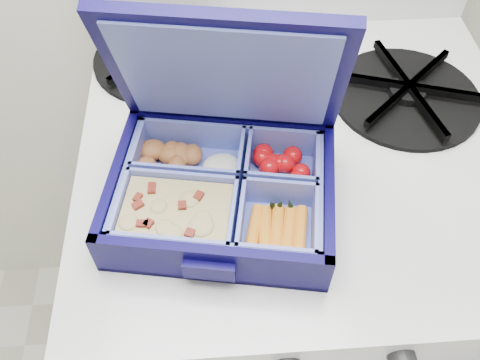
{
  "coord_description": "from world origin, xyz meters",
  "views": [
    {
      "loc": [
        -0.16,
        1.27,
        1.29
      ],
      "look_at": [
        -0.14,
        1.6,
        0.86
      ],
      "focal_mm": 38.0,
      "sensor_mm": 36.0,
      "label": 1
    }
  ],
  "objects_px": {
    "stove": "(282,282)",
    "burner_grate": "(408,90)",
    "bento_box": "(222,193)",
    "fork": "(288,125)"
  },
  "relations": [
    {
      "from": "burner_grate",
      "to": "fork",
      "type": "bearing_deg",
      "value": -165.32
    },
    {
      "from": "bento_box",
      "to": "burner_grate",
      "type": "height_order",
      "value": "bento_box"
    },
    {
      "from": "bento_box",
      "to": "fork",
      "type": "distance_m",
      "value": 0.15
    },
    {
      "from": "stove",
      "to": "burner_grate",
      "type": "xyz_separation_m",
      "value": [
        0.14,
        0.05,
        0.43
      ]
    },
    {
      "from": "bento_box",
      "to": "burner_grate",
      "type": "relative_size",
      "value": 1.19
    },
    {
      "from": "stove",
      "to": "burner_grate",
      "type": "distance_m",
      "value": 0.45
    },
    {
      "from": "stove",
      "to": "bento_box",
      "type": "xyz_separation_m",
      "value": [
        -0.11,
        -0.11,
        0.44
      ]
    },
    {
      "from": "stove",
      "to": "fork",
      "type": "xyz_separation_m",
      "value": [
        -0.02,
        0.01,
        0.42
      ]
    },
    {
      "from": "fork",
      "to": "stove",
      "type": "bearing_deg",
      "value": 10.87
    },
    {
      "from": "bento_box",
      "to": "fork",
      "type": "bearing_deg",
      "value": 63.12
    }
  ]
}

